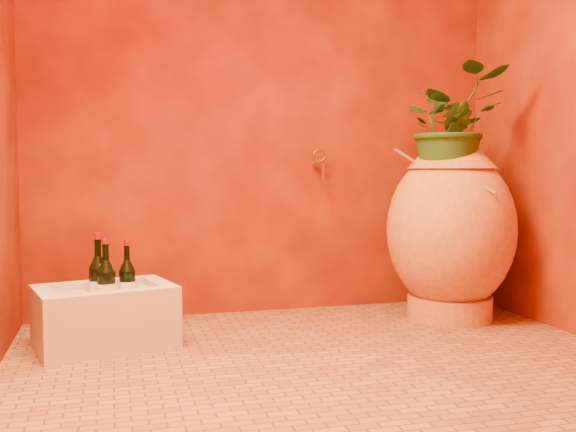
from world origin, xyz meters
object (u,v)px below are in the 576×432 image
object	(u,v)px
wall_tap	(320,164)
wine_bottle_a	(99,284)
stone_basin	(105,318)
wine_bottle_c	(127,284)
wine_bottle_b	(106,287)
amphora	(451,229)

from	to	relation	value
wall_tap	wine_bottle_a	bearing A→B (deg)	-160.96
stone_basin	wine_bottle_c	distance (m)	0.18
wine_bottle_a	stone_basin	bearing A→B (deg)	-58.69
stone_basin	wine_bottle_a	bearing A→B (deg)	121.31
wine_bottle_a	wall_tap	distance (m)	1.32
wine_bottle_a	wine_bottle_b	size ratio (longest dim) A/B	1.05
amphora	stone_basin	distance (m)	1.73
wine_bottle_a	wine_bottle_b	world-z (taller)	wine_bottle_a
amphora	wine_bottle_c	size ratio (longest dim) A/B	3.03
amphora	wine_bottle_c	world-z (taller)	amphora
wine_bottle_c	wall_tap	world-z (taller)	wall_tap
amphora	wine_bottle_a	xyz separation A→B (m)	(-1.72, -0.03, -0.20)
wall_tap	wine_bottle_b	bearing A→B (deg)	-158.24
wine_bottle_c	amphora	bearing A→B (deg)	-0.02
amphora	wine_bottle_b	size ratio (longest dim) A/B	2.84
amphora	stone_basin	world-z (taller)	amphora
wine_bottle_a	wine_bottle_c	xyz separation A→B (m)	(0.12, 0.03, -0.01)
amphora	wine_bottle_b	xyz separation A→B (m)	(-1.69, -0.08, -0.20)
stone_basin	wine_bottle_c	xyz separation A→B (m)	(0.10, 0.07, 0.13)
stone_basin	wine_bottle_b	distance (m)	0.14
wine_bottle_c	wine_bottle_a	bearing A→B (deg)	-164.65
stone_basin	wine_bottle_a	size ratio (longest dim) A/B	1.85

